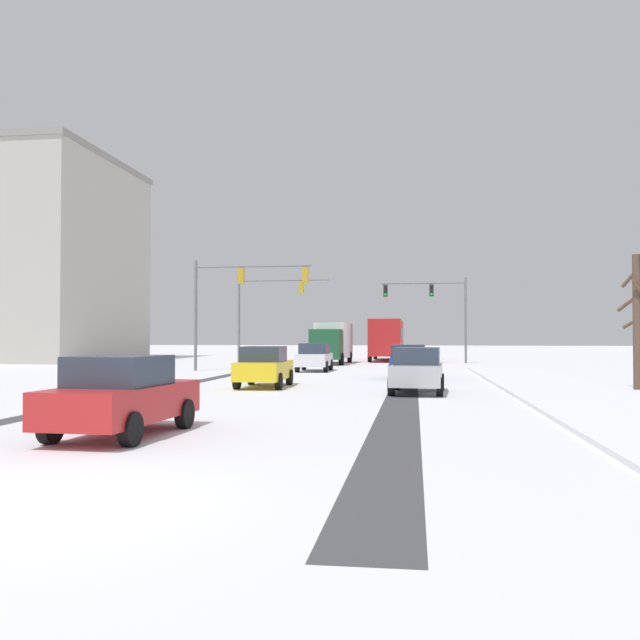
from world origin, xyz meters
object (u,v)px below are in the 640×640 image
car_red_fifth (122,395)px  office_building_far_left_block (12,260)px  car_white_lead (314,357)px  car_silver_fourth (417,370)px  car_yellow_cab_third (264,367)px  bus_oncoming (387,337)px  bare_tree_sidewalk_mid (638,312)px  car_blue_second (408,361)px  box_truck_delivery (332,342)px  traffic_signal_near_left (236,291)px  traffic_signal_far_right (436,302)px  traffic_signal_far_left (264,303)px

car_red_fifth → office_building_far_left_block: size_ratio=0.23×
car_white_lead → car_silver_fourth: bearing=-68.3°
car_yellow_cab_third → bus_oncoming: 31.39m
bus_oncoming → office_building_far_left_block: office_building_far_left_block is taller
bus_oncoming → bare_tree_sidewalk_mid: 32.24m
car_blue_second → box_truck_delivery: 18.23m
car_white_lead → bus_oncoming: bus_oncoming is taller
car_red_fifth → box_truck_delivery: bearing=90.3°
traffic_signal_near_left → traffic_signal_far_right: 18.43m
car_silver_fourth → office_building_far_left_block: office_building_far_left_block is taller
car_blue_second → car_red_fifth: same height
car_blue_second → office_building_far_left_block: 40.87m
car_yellow_cab_third → traffic_signal_far_left: bearing=102.6°
car_silver_fourth → office_building_far_left_block: bearing=139.1°
office_building_far_left_block → traffic_signal_far_right: bearing=-2.3°
traffic_signal_far_left → car_silver_fourth: 26.93m
car_blue_second → car_white_lead: bearing=131.0°
box_truck_delivery → office_building_far_left_block: office_building_far_left_block is taller
car_red_fifth → bare_tree_sidewalk_mid: size_ratio=0.76×
car_red_fifth → traffic_signal_far_left: bearing=98.0°
office_building_far_left_block → car_yellow_cab_third: bearing=-44.4°
traffic_signal_near_left → car_white_lead: (4.59, 0.33, -3.87)m
car_yellow_cab_third → traffic_signal_near_left: bearing=109.8°
traffic_signal_far_right → car_silver_fourth: 28.67m
bus_oncoming → office_building_far_left_block: size_ratio=0.60×
traffic_signal_near_left → bare_tree_sidewalk_mid: (18.78, -11.49, -1.76)m
traffic_signal_far_left → car_silver_fourth: bearing=-65.7°
traffic_signal_far_right → car_blue_second: traffic_signal_far_right is taller
car_white_lead → office_building_far_left_block: 33.21m
car_red_fifth → bare_tree_sidewalk_mid: bearing=44.9°
traffic_signal_far_right → car_blue_second: (-1.93, -19.95, -3.85)m
traffic_signal_far_right → car_white_lead: traffic_signal_far_right is taller
box_truck_delivery → car_white_lead: bearing=-88.5°
car_yellow_cab_third → bare_tree_sidewalk_mid: 14.53m
bare_tree_sidewalk_mid → car_silver_fourth: bearing=-161.1°
car_blue_second → office_building_far_left_block: office_building_far_left_block is taller
box_truck_delivery → car_red_fifth: bearing=-89.7°
traffic_signal_far_left → car_white_lead: (5.14, -9.64, -3.66)m
car_blue_second → bare_tree_sidewalk_mid: size_ratio=0.75×
car_yellow_cab_third → bare_tree_sidewalk_mid: (14.36, 0.77, 2.11)m
traffic_signal_far_left → car_yellow_cab_third: traffic_signal_far_left is taller
traffic_signal_far_right → car_white_lead: 16.02m
car_yellow_cab_third → bare_tree_sidewalk_mid: size_ratio=0.75×
traffic_signal_far_left → car_yellow_cab_third: 23.08m
traffic_signal_near_left → car_blue_second: traffic_signal_near_left is taller
traffic_signal_far_right → car_silver_fourth: bearing=-93.0°
car_silver_fourth → car_red_fifth: size_ratio=1.00×
bare_tree_sidewalk_mid → traffic_signal_far_left: bearing=132.0°
traffic_signal_near_left → car_blue_second: bearing=-30.6°
car_yellow_cab_third → bus_oncoming: bearing=83.4°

